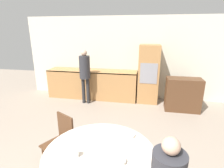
{
  "coord_description": "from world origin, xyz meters",
  "views": [
    {
      "loc": [
        0.72,
        -0.6,
        2.16
      ],
      "look_at": [
        0.07,
        2.75,
        1.11
      ],
      "focal_mm": 28.0,
      "sensor_mm": 36.0,
      "label": 1
    }
  ],
  "objects_px": {
    "sideboard": "(183,95)",
    "bowl_centre": "(119,161)",
    "oven_unit": "(148,74)",
    "cup": "(75,153)",
    "bowl_near": "(128,135)",
    "chair_far_left": "(61,139)",
    "person_standing": "(85,71)",
    "dining_table": "(100,167)"
  },
  "relations": [
    {
      "from": "sideboard",
      "to": "bowl_centre",
      "type": "xyz_separation_m",
      "value": [
        -1.3,
        -3.24,
        0.32
      ]
    },
    {
      "from": "oven_unit",
      "to": "bowl_centre",
      "type": "bearing_deg",
      "value": -95.18
    },
    {
      "from": "oven_unit",
      "to": "sideboard",
      "type": "xyz_separation_m",
      "value": [
        0.96,
        -0.48,
        -0.42
      ]
    },
    {
      "from": "cup",
      "to": "bowl_near",
      "type": "xyz_separation_m",
      "value": [
        0.55,
        0.52,
        -0.03
      ]
    },
    {
      "from": "sideboard",
      "to": "chair_far_left",
      "type": "height_order",
      "value": "sideboard"
    },
    {
      "from": "person_standing",
      "to": "bowl_centre",
      "type": "relative_size",
      "value": 10.29
    },
    {
      "from": "dining_table",
      "to": "person_standing",
      "type": "distance_m",
      "value": 3.37
    },
    {
      "from": "oven_unit",
      "to": "dining_table",
      "type": "height_order",
      "value": "oven_unit"
    },
    {
      "from": "oven_unit",
      "to": "bowl_near",
      "type": "relative_size",
      "value": 9.64
    },
    {
      "from": "oven_unit",
      "to": "bowl_near",
      "type": "xyz_separation_m",
      "value": [
        -0.29,
        -3.2,
        -0.11
      ]
    },
    {
      "from": "sideboard",
      "to": "chair_far_left",
      "type": "bearing_deg",
      "value": -131.94
    },
    {
      "from": "bowl_centre",
      "to": "dining_table",
      "type": "bearing_deg",
      "value": 153.35
    },
    {
      "from": "dining_table",
      "to": "person_standing",
      "type": "height_order",
      "value": "person_standing"
    },
    {
      "from": "dining_table",
      "to": "chair_far_left",
      "type": "height_order",
      "value": "chair_far_left"
    },
    {
      "from": "chair_far_left",
      "to": "sideboard",
      "type": "bearing_deg",
      "value": 76.37
    },
    {
      "from": "sideboard",
      "to": "dining_table",
      "type": "xyz_separation_m",
      "value": [
        -1.55,
        -3.11,
        0.07
      ]
    },
    {
      "from": "oven_unit",
      "to": "dining_table",
      "type": "bearing_deg",
      "value": -99.29
    },
    {
      "from": "sideboard",
      "to": "cup",
      "type": "bearing_deg",
      "value": -119.04
    },
    {
      "from": "sideboard",
      "to": "chair_far_left",
      "type": "relative_size",
      "value": 1.05
    },
    {
      "from": "dining_table",
      "to": "bowl_centre",
      "type": "height_order",
      "value": "bowl_centre"
    },
    {
      "from": "oven_unit",
      "to": "sideboard",
      "type": "bearing_deg",
      "value": -26.72
    },
    {
      "from": "dining_table",
      "to": "bowl_near",
      "type": "height_order",
      "value": "bowl_near"
    },
    {
      "from": "person_standing",
      "to": "bowl_near",
      "type": "relative_size",
      "value": 8.89
    },
    {
      "from": "oven_unit",
      "to": "cup",
      "type": "height_order",
      "value": "oven_unit"
    },
    {
      "from": "sideboard",
      "to": "person_standing",
      "type": "distance_m",
      "value": 2.86
    },
    {
      "from": "person_standing",
      "to": "bowl_centre",
      "type": "xyz_separation_m",
      "value": [
        1.52,
        -3.22,
        -0.24
      ]
    },
    {
      "from": "chair_far_left",
      "to": "bowl_near",
      "type": "bearing_deg",
      "value": 21.31
    },
    {
      "from": "sideboard",
      "to": "cup",
      "type": "distance_m",
      "value": 3.72
    },
    {
      "from": "dining_table",
      "to": "bowl_centre",
      "type": "relative_size",
      "value": 8.53
    },
    {
      "from": "dining_table",
      "to": "cup",
      "type": "height_order",
      "value": "cup"
    },
    {
      "from": "chair_far_left",
      "to": "bowl_near",
      "type": "distance_m",
      "value": 1.12
    },
    {
      "from": "chair_far_left",
      "to": "bowl_near",
      "type": "relative_size",
      "value": 4.8
    },
    {
      "from": "sideboard",
      "to": "chair_far_left",
      "type": "xyz_separation_m",
      "value": [
        -2.33,
        -2.59,
        0.03
      ]
    },
    {
      "from": "bowl_centre",
      "to": "sideboard",
      "type": "bearing_deg",
      "value": 68.2
    },
    {
      "from": "sideboard",
      "to": "dining_table",
      "type": "bearing_deg",
      "value": -116.41
    },
    {
      "from": "cup",
      "to": "bowl_centre",
      "type": "height_order",
      "value": "cup"
    },
    {
      "from": "oven_unit",
      "to": "person_standing",
      "type": "xyz_separation_m",
      "value": [
        -1.85,
        -0.5,
        0.13
      ]
    },
    {
      "from": "sideboard",
      "to": "person_standing",
      "type": "height_order",
      "value": "person_standing"
    },
    {
      "from": "sideboard",
      "to": "person_standing",
      "type": "xyz_separation_m",
      "value": [
        -2.81,
        -0.02,
        0.55
      ]
    },
    {
      "from": "oven_unit",
      "to": "sideboard",
      "type": "height_order",
      "value": "oven_unit"
    },
    {
      "from": "oven_unit",
      "to": "bowl_near",
      "type": "distance_m",
      "value": 3.22
    },
    {
      "from": "oven_unit",
      "to": "bowl_centre",
      "type": "height_order",
      "value": "oven_unit"
    }
  ]
}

